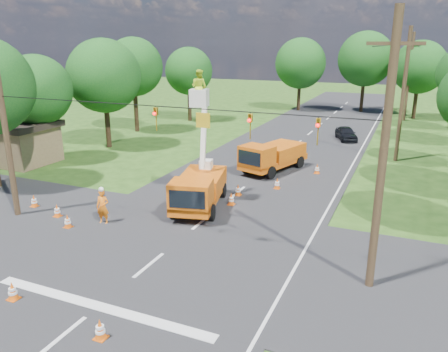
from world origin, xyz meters
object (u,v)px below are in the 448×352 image
at_px(traffic_cone_1, 100,329).
at_px(traffic_cone_6, 34,201).
at_px(tree_left_c, 37,90).
at_px(tree_left_f, 189,71).
at_px(tree_far_a, 300,63).
at_px(shed, 18,142).
at_px(traffic_cone_0, 13,291).
at_px(traffic_cone_7, 317,169).
at_px(tree_far_c, 420,67).
at_px(traffic_cone_2, 231,199).
at_px(traffic_cone_3, 277,184).
at_px(bucket_truck, 199,180).
at_px(pole_left, 6,132).
at_px(ground_worker, 103,207).
at_px(pole_right_near, 383,155).
at_px(tree_far_b, 366,59).
at_px(pole_right_mid, 403,95).
at_px(pole_right_far, 409,76).
at_px(traffic_cone_8, 238,190).
at_px(tree_left_e, 134,67).
at_px(distant_car, 346,133).
at_px(traffic_cone_4, 68,221).
at_px(tree_left_d, 104,76).
at_px(second_truck, 272,156).
at_px(traffic_cone_5, 57,211).

relative_size(traffic_cone_1, traffic_cone_6, 1.00).
xyz_separation_m(tree_left_c, tree_left_f, (1.70, 21.00, 0.25)).
distance_m(tree_left_c, tree_far_a, 35.90).
bearing_deg(traffic_cone_6, shed, 141.22).
xyz_separation_m(traffic_cone_0, traffic_cone_7, (6.71, 19.99, 0.00)).
relative_size(shed, tree_far_c, 0.60).
height_order(traffic_cone_2, traffic_cone_3, same).
relative_size(bucket_truck, traffic_cone_0, 10.57).
xyz_separation_m(pole_left, shed, (-8.50, 8.00, -2.88)).
xyz_separation_m(ground_worker, pole_left, (-4.97, -0.89, 3.60)).
distance_m(pole_right_near, tree_left_c, 26.57).
bearing_deg(traffic_cone_3, tree_left_f, 129.53).
bearing_deg(pole_left, tree_far_b, 74.48).
bearing_deg(traffic_cone_2, pole_right_mid, 60.29).
distance_m(pole_right_far, tree_far_c, 2.43).
xyz_separation_m(traffic_cone_8, tree_left_e, (-16.99, 14.47, 6.13)).
relative_size(distant_car, traffic_cone_4, 5.26).
bearing_deg(traffic_cone_4, tree_far_b, 78.98).
relative_size(tree_far_b, tree_far_c, 1.12).
bearing_deg(shed, bucket_truck, -10.83).
height_order(traffic_cone_6, tree_left_d, tree_left_d).
bearing_deg(tree_far_c, tree_far_b, 155.22).
xyz_separation_m(traffic_cone_0, traffic_cone_8, (3.29, 13.56, 0.00)).
height_order(pole_right_near, tree_far_a, pole_right_near).
relative_size(traffic_cone_8, tree_left_d, 0.08).
xyz_separation_m(pole_right_near, pole_right_mid, (0.00, 20.00, 0.00)).
relative_size(traffic_cone_0, tree_left_d, 0.08).
bearing_deg(tree_left_e, second_truck, -26.61).
relative_size(second_truck, traffic_cone_1, 8.66).
bearing_deg(ground_worker, traffic_cone_6, 164.59).
bearing_deg(pole_left, tree_left_d, 110.14).
height_order(pole_right_far, tree_left_c, pole_right_far).
xyz_separation_m(second_truck, pole_right_mid, (8.01, 6.66, 3.98)).
bearing_deg(pole_right_near, traffic_cone_6, 176.10).
bearing_deg(pole_right_near, tree_left_e, 138.99).
height_order(distant_car, traffic_cone_7, distant_car).
bearing_deg(second_truck, pole_right_mid, 57.29).
distance_m(pole_right_far, tree_left_c, 39.83).
relative_size(traffic_cone_5, pole_right_far, 0.07).
distance_m(distant_car, shed, 28.38).
distance_m(second_truck, traffic_cone_2, 7.51).
xyz_separation_m(second_truck, tree_left_e, (-17.29, 8.66, 5.36)).
xyz_separation_m(traffic_cone_2, pole_right_mid, (8.06, 14.13, 4.75)).
bearing_deg(traffic_cone_0, traffic_cone_3, 72.00).
relative_size(traffic_cone_4, tree_far_c, 0.08).
xyz_separation_m(traffic_cone_1, shed, (-19.17, 14.55, 1.26)).
height_order(traffic_cone_4, tree_left_d, tree_left_d).
bearing_deg(pole_left, traffic_cone_4, -4.23).
xyz_separation_m(traffic_cone_8, tree_far_c, (9.31, 34.47, 5.70)).
xyz_separation_m(traffic_cone_2, shed, (-18.44, 2.13, 1.26)).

